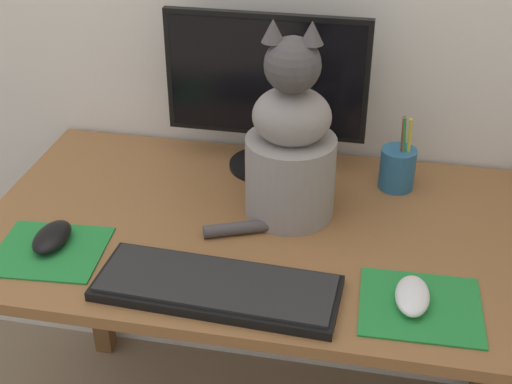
# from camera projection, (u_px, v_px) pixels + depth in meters

# --- Properties ---
(desk) EXTENTS (1.18, 0.68, 0.72)m
(desk) POSITION_uv_depth(u_px,v_px,m) (267.00, 266.00, 1.52)
(desk) COLOR brown
(desk) RESTS_ON ground_plane
(monitor) EXTENTS (0.45, 0.17, 0.37)m
(monitor) POSITION_uv_depth(u_px,v_px,m) (266.00, 87.00, 1.57)
(monitor) COLOR black
(monitor) RESTS_ON desk
(keyboard) EXTENTS (0.45, 0.18, 0.02)m
(keyboard) POSITION_uv_depth(u_px,v_px,m) (217.00, 287.00, 1.28)
(keyboard) COLOR black
(keyboard) RESTS_ON desk
(mousepad_left) EXTENTS (0.22, 0.20, 0.00)m
(mousepad_left) POSITION_uv_depth(u_px,v_px,m) (50.00, 251.00, 1.39)
(mousepad_left) COLOR #238438
(mousepad_left) RESTS_ON desk
(mousepad_right) EXTENTS (0.22, 0.19, 0.00)m
(mousepad_right) POSITION_uv_depth(u_px,v_px,m) (420.00, 306.00, 1.25)
(mousepad_right) COLOR #238438
(mousepad_right) RESTS_ON desk
(computer_mouse_left) EXTENTS (0.07, 0.11, 0.03)m
(computer_mouse_left) POSITION_uv_depth(u_px,v_px,m) (52.00, 237.00, 1.40)
(computer_mouse_left) COLOR black
(computer_mouse_left) RESTS_ON mousepad_left
(computer_mouse_right) EXTENTS (0.06, 0.11, 0.03)m
(computer_mouse_right) POSITION_uv_depth(u_px,v_px,m) (412.00, 296.00, 1.25)
(computer_mouse_right) COLOR white
(computer_mouse_right) RESTS_ON mousepad_right
(cat) EXTENTS (0.26, 0.24, 0.42)m
(cat) POSITION_uv_depth(u_px,v_px,m) (290.00, 147.00, 1.43)
(cat) COLOR gray
(cat) RESTS_ON desk
(pen_cup) EXTENTS (0.08, 0.08, 0.18)m
(pen_cup) POSITION_uv_depth(u_px,v_px,m) (398.00, 168.00, 1.57)
(pen_cup) COLOR #286089
(pen_cup) RESTS_ON desk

